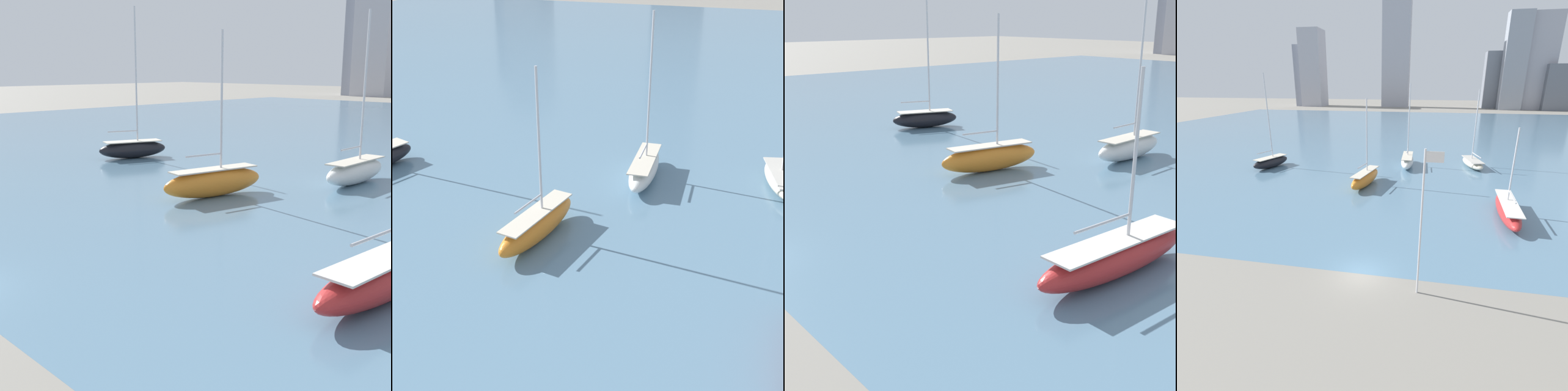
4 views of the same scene
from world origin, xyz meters
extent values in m
cube|color=slate|center=(0.00, 70.00, 0.00)|extent=(180.00, 140.00, 0.00)
ellipsoid|color=beige|center=(12.55, 36.03, 0.70)|extent=(4.26, 8.42, 1.40)
cube|color=#BCB7AD|center=(12.55, 36.03, 1.36)|extent=(3.49, 6.90, 0.10)
cube|color=#2D2D33|center=(12.55, 36.03, 0.32)|extent=(0.47, 1.45, 0.63)
ellipsoid|color=orange|center=(-4.35, 21.93, 1.10)|extent=(3.63, 9.09, 2.19)
cube|color=beige|center=(-4.35, 21.93, 2.15)|extent=(2.98, 7.45, 0.10)
cube|color=#2D2D33|center=(-4.35, 21.93, 0.50)|extent=(0.47, 1.60, 0.99)
cylinder|color=silver|center=(-4.22, 22.59, 7.32)|extent=(0.18, 0.18, 10.25)
cylinder|color=silver|center=(-4.54, 21.01, 3.30)|extent=(0.77, 3.18, 0.14)
ellipsoid|color=white|center=(0.88, 34.02, 1.03)|extent=(2.45, 8.92, 2.06)
cube|color=beige|center=(0.88, 34.02, 2.01)|extent=(2.01, 7.32, 0.10)
cube|color=#2D2D33|center=(0.88, 34.02, 0.47)|extent=(0.21, 1.60, 0.93)
cylinder|color=silver|center=(0.86, 34.69, 8.21)|extent=(0.18, 0.18, 12.29)
cylinder|color=silver|center=(0.91, 33.03, 3.16)|extent=(0.25, 3.32, 0.14)
camera|label=1|loc=(23.88, -7.84, 9.75)|focal=50.00mm
camera|label=2|loc=(9.29, -9.20, 20.88)|focal=50.00mm
camera|label=3|loc=(28.00, -7.38, 12.18)|focal=50.00mm
camera|label=4|loc=(4.82, -20.32, 14.63)|focal=28.00mm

